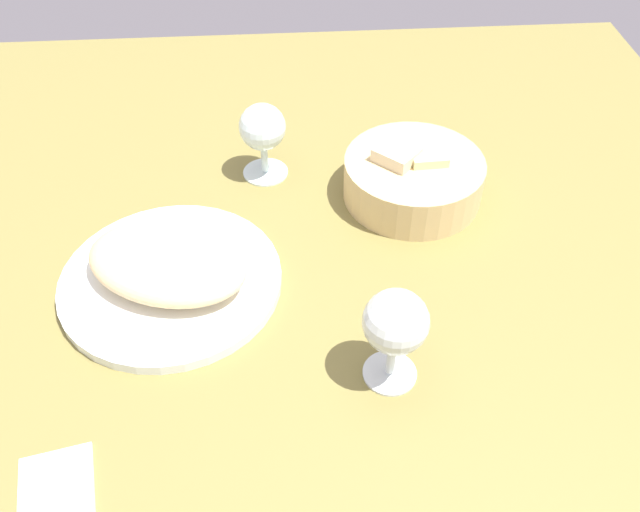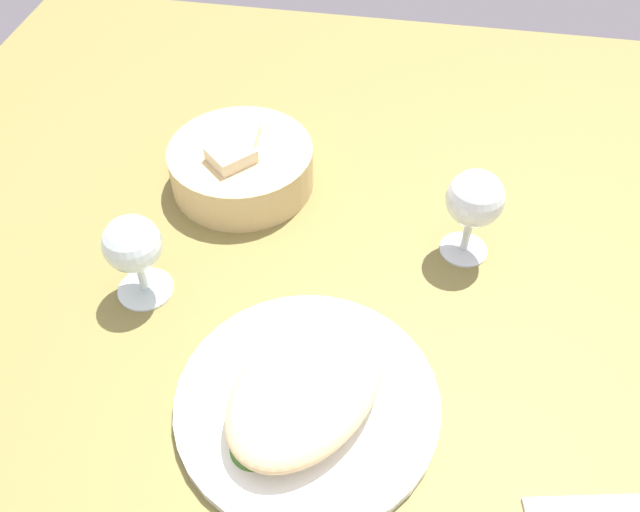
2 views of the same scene
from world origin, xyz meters
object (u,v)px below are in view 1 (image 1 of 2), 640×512
bread_basket (413,177)px  wine_glass_far (261,131)px  folded_napkin (56,501)px  wine_glass_near (395,326)px  plate (171,281)px

bread_basket → wine_glass_far: (-20.90, 6.67, 4.16)cm
wine_glass_far → folded_napkin: (-20.22, -49.73, -7.00)cm
wine_glass_near → wine_glass_far: 39.61cm
plate → folded_napkin: size_ratio=2.49×
bread_basket → plate: bearing=-154.9°
plate → wine_glass_near: bearing=-31.4°
plate → wine_glass_near: size_ratio=2.21×
plate → bread_basket: 36.13cm
wine_glass_near → folded_napkin: size_ratio=1.13×
bread_basket → wine_glass_near: size_ratio=1.57×
folded_napkin → plate: bearing=-28.8°
plate → wine_glass_near: wine_glass_near is taller
bread_basket → wine_glass_far: 22.34cm
plate → wine_glass_far: size_ratio=2.39×
bread_basket → folded_napkin: 59.61cm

